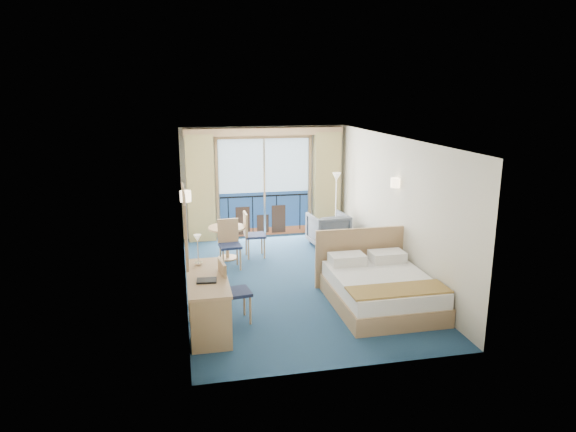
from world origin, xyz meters
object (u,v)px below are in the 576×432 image
at_px(round_table, 227,234).
at_px(desk, 210,311).
at_px(table_chair_a, 251,232).
at_px(table_chair_b, 229,241).
at_px(nightstand, 378,258).
at_px(desk_chair, 230,288).
at_px(bed, 380,288).
at_px(floor_lamp, 336,189).
at_px(armchair, 328,230).

bearing_deg(round_table, desk, -99.28).
relative_size(round_table, table_chair_a, 0.79).
bearing_deg(table_chair_b, nightstand, -22.46).
relative_size(nightstand, desk_chair, 0.58).
distance_m(bed, table_chair_b, 3.35).
relative_size(bed, desk, 1.18).
height_order(desk, round_table, desk).
bearing_deg(nightstand, desk, -147.77).
bearing_deg(table_chair_b, table_chair_a, 42.70).
height_order(desk, desk_chair, desk_chair).
xyz_separation_m(floor_lamp, desk, (-3.32, -4.64, -0.78)).
xyz_separation_m(bed, desk, (-2.88, -0.67, 0.15)).
height_order(bed, desk_chair, bed).
distance_m(armchair, desk, 5.09).
height_order(bed, floor_lamp, floor_lamp).
relative_size(desk, table_chair_a, 1.75).
distance_m(bed, round_table, 3.77).
bearing_deg(bed, armchair, 88.19).
relative_size(armchair, table_chair_b, 0.85).
distance_m(floor_lamp, table_chair_a, 2.50).
distance_m(bed, armchair, 3.45).
relative_size(desk_chair, table_chair_b, 1.02).
bearing_deg(floor_lamp, bed, -96.45).
height_order(table_chair_a, table_chair_b, table_chair_b).
xyz_separation_m(armchair, desk, (-2.99, -4.12, 0.07)).
bearing_deg(floor_lamp, table_chair_b, -150.73).
xyz_separation_m(nightstand, desk, (-3.44, -2.17, 0.16)).
bearing_deg(table_chair_a, desk, 162.49).
distance_m(nightstand, desk_chair, 3.51).
xyz_separation_m(bed, table_chair_b, (-2.29, 2.43, 0.26)).
distance_m(floor_lamp, desk_chair, 5.11).
bearing_deg(bed, desk_chair, -176.81).
bearing_deg(table_chair_a, nightstand, -123.35).
bearing_deg(table_chair_a, floor_lamp, -66.93).
relative_size(nightstand, floor_lamp, 0.36).
bearing_deg(desk, nightstand, 32.23).
distance_m(table_chair_a, table_chair_b, 0.77).
distance_m(floor_lamp, round_table, 2.98).
xyz_separation_m(desk, desk_chair, (0.35, 0.53, 0.12)).
bearing_deg(table_chair_b, bed, -51.15).
xyz_separation_m(armchair, round_table, (-2.39, -0.45, 0.15)).
height_order(nightstand, table_chair_b, table_chair_b).
bearing_deg(armchair, table_chair_a, 7.25).
relative_size(nightstand, desk, 0.34).
bearing_deg(desk, armchair, 54.08).
distance_m(desk, round_table, 3.72).
distance_m(desk_chair, table_chair_b, 2.58).
bearing_deg(armchair, round_table, 4.43).
relative_size(floor_lamp, table_chair_a, 1.64).
relative_size(nightstand, table_chair_a, 0.59).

